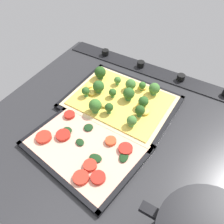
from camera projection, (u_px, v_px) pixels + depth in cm
name	position (u px, v px, depth cm)	size (l,w,h in cm)	color
ground_plane	(118.00, 134.00, 68.89)	(79.56, 70.43, 3.00)	#28282B
stove_control_panel	(160.00, 73.00, 86.01)	(76.38, 7.00, 2.60)	black
baking_tray_front	(121.00, 103.00, 75.34)	(34.69, 27.49, 1.30)	black
broccoli_pizza	(120.00, 98.00, 74.23)	(32.22, 25.01, 5.93)	beige
baking_tray_back	(86.00, 146.00, 63.69)	(33.92, 28.32, 1.30)	black
veggie_pizza_back	(85.00, 146.00, 62.94)	(31.17, 25.57, 1.90)	#E4A88D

